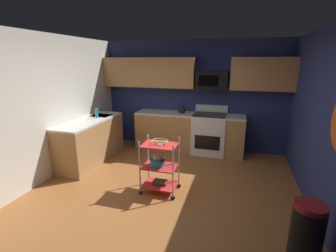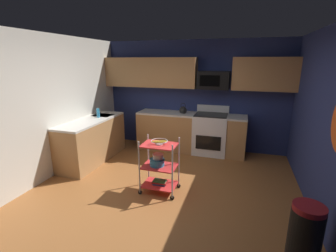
{
  "view_description": "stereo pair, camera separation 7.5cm",
  "coord_description": "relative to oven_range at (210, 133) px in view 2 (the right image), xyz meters",
  "views": [
    {
      "loc": [
        1.07,
        -3.38,
        2.12
      ],
      "look_at": [
        -0.04,
        0.42,
        1.05
      ],
      "focal_mm": 25.83,
      "sensor_mm": 36.0,
      "label": 1
    },
    {
      "loc": [
        1.14,
        -3.36,
        2.12
      ],
      "look_at": [
        -0.04,
        0.42,
        1.05
      ],
      "focal_mm": 25.83,
      "sensor_mm": 36.0,
      "label": 2
    }
  ],
  "objects": [
    {
      "name": "trash_can",
      "position": [
        1.42,
        -2.91,
        -0.15
      ],
      "size": [
        0.34,
        0.42,
        0.66
      ],
      "color": "black",
      "rests_on": "ground"
    },
    {
      "name": "mixing_bowl_large",
      "position": [
        -0.6,
        -2.02,
        0.04
      ],
      "size": [
        0.25,
        0.25,
        0.11
      ],
      "color": "#338CBF",
      "rests_on": "rolling_cart"
    },
    {
      "name": "rolling_cart",
      "position": [
        -0.56,
        -2.02,
        -0.02
      ],
      "size": [
        0.62,
        0.42,
        0.91
      ],
      "color": "silver",
      "rests_on": "ground"
    },
    {
      "name": "book_stack",
      "position": [
        -0.56,
        -2.02,
        -0.32
      ],
      "size": [
        0.25,
        0.16,
        0.07
      ],
      "color": "#1E4C8C",
      "rests_on": "rolling_cart"
    },
    {
      "name": "counter_run",
      "position": [
        -1.27,
        -0.5,
        -0.01
      ],
      "size": [
        3.48,
        2.39,
        0.92
      ],
      "color": "#B27F4C",
      "rests_on": "ground"
    },
    {
      "name": "upper_cabinets",
      "position": [
        -0.58,
        0.13,
        1.37
      ],
      "size": [
        4.4,
        0.33,
        0.7
      ],
      "color": "#B27F4C"
    },
    {
      "name": "mixing_bowl_small",
      "position": [
        -0.59,
        -2.01,
        0.14
      ],
      "size": [
        0.18,
        0.18,
        0.08
      ],
      "color": "silver",
      "rests_on": "rolling_cart"
    },
    {
      "name": "oven_range",
      "position": [
        0.0,
        0.0,
        0.0
      ],
      "size": [
        0.76,
        0.65,
        1.1
      ],
      "color": "white",
      "rests_on": "ground"
    },
    {
      "name": "fruit_bowl",
      "position": [
        -0.56,
        -2.02,
        0.4
      ],
      "size": [
        0.27,
        0.27,
        0.07
      ],
      "color": "silver",
      "rests_on": "rolling_cart"
    },
    {
      "name": "microwave",
      "position": [
        -0.0,
        0.1,
        1.22
      ],
      "size": [
        0.7,
        0.39,
        0.4
      ],
      "color": "black"
    },
    {
      "name": "wall_left",
      "position": [
        -2.71,
        -2.1,
        0.82
      ],
      "size": [
        0.06,
        4.8,
        2.6
      ],
      "primitive_type": "cube",
      "color": "silver",
      "rests_on": "ground"
    },
    {
      "name": "kettle",
      "position": [
        -0.66,
        -0.0,
        0.52
      ],
      "size": [
        0.21,
        0.18,
        0.26
      ],
      "color": "black",
      "rests_on": "counter_run"
    },
    {
      "name": "floor",
      "position": [
        -0.48,
        -2.1,
        -0.5
      ],
      "size": [
        4.4,
        4.8,
        0.04
      ],
      "primitive_type": "cube",
      "color": "#995B2D",
      "rests_on": "ground"
    },
    {
      "name": "dish_soap_bottle",
      "position": [
        -2.33,
        -0.99,
        0.54
      ],
      "size": [
        0.06,
        0.06,
        0.2
      ],
      "primitive_type": "cylinder",
      "color": "#2D8CBF",
      "rests_on": "counter_run"
    },
    {
      "name": "wall_right",
      "position": [
        1.75,
        -2.1,
        0.82
      ],
      "size": [
        0.06,
        4.8,
        2.6
      ],
      "primitive_type": "cube",
      "color": "navy",
      "rests_on": "ground"
    },
    {
      "name": "wall_back",
      "position": [
        -0.48,
        0.33,
        0.82
      ],
      "size": [
        4.52,
        0.06,
        2.6
      ],
      "primitive_type": "cube",
      "color": "navy",
      "rests_on": "ground"
    }
  ]
}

